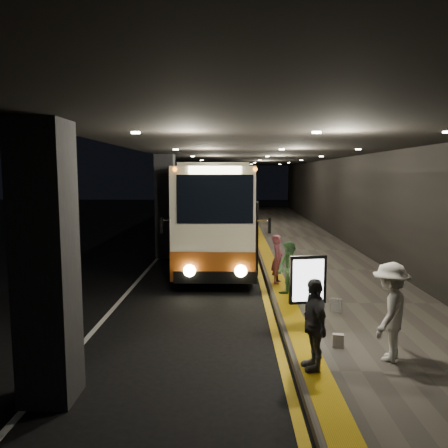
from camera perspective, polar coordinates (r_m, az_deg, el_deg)
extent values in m
plane|color=black|center=(15.08, -4.19, -7.18)|extent=(90.00, 90.00, 0.00)
cube|color=silver|center=(20.16, -7.97, -3.69)|extent=(0.12, 50.00, 0.01)
cube|color=gold|center=(19.93, 3.92, -3.76)|extent=(0.18, 50.00, 0.01)
cube|color=#514C44|center=(20.17, 10.76, -3.53)|extent=(4.50, 50.00, 0.15)
cube|color=gold|center=(19.93, 5.36, -3.33)|extent=(0.50, 50.00, 0.01)
cube|color=black|center=(20.37, 17.21, 4.67)|extent=(0.10, 50.00, 6.00)
cube|color=black|center=(7.32, -22.21, -4.85)|extent=(0.80, 0.80, 4.40)
cube|color=black|center=(18.85, -7.66, 2.33)|extent=(0.80, 0.80, 4.40)
cube|color=black|center=(30.74, -4.24, 4.02)|extent=(0.80, 0.80, 4.40)
cube|color=black|center=(19.63, 4.47, 9.55)|extent=(9.00, 50.00, 0.40)
cube|color=beige|center=(18.65, -0.42, 2.06)|extent=(2.65, 12.06, 3.41)
cube|color=#9A3D16|center=(18.80, -0.42, -1.76)|extent=(2.67, 12.08, 0.90)
cube|color=black|center=(12.57, -1.19, 3.27)|extent=(2.21, 0.09, 1.40)
cube|color=black|center=(12.99, -1.15, -6.91)|extent=(2.46, 0.28, 0.35)
cylinder|color=black|center=(15.19, -5.12, -5.14)|extent=(0.28, 1.00, 1.00)
cylinder|color=black|center=(15.11, 3.50, -5.19)|extent=(0.28, 1.00, 1.00)
cylinder|color=black|center=(22.87, -2.98, -1.15)|extent=(0.28, 1.00, 1.00)
cylinder|color=black|center=(22.82, 2.71, -1.16)|extent=(0.28, 1.00, 1.00)
sphere|color=#FFEAA5|center=(12.91, -4.53, -6.10)|extent=(0.36, 0.36, 0.36)
sphere|color=#FFEAA5|center=(12.85, 2.20, -6.15)|extent=(0.36, 0.36, 0.36)
cube|color=#FFF2BF|center=(12.54, -1.20, 7.07)|extent=(1.50, 0.07, 0.22)
cube|color=beige|center=(31.18, 0.38, 4.19)|extent=(3.07, 13.03, 3.67)
cube|color=#9A3D16|center=(31.26, 0.37, 1.72)|extent=(3.09, 13.05, 0.97)
cube|color=black|center=(24.65, 0.17, 5.43)|extent=(2.38, 0.13, 1.51)
cube|color=black|center=(24.90, 0.17, -0.29)|extent=(2.65, 0.33, 0.38)
cylinder|color=black|center=(27.27, -2.33, 0.20)|extent=(0.30, 1.08, 1.08)
cylinder|color=black|center=(27.23, 2.84, 0.18)|extent=(0.30, 1.08, 1.08)
cylinder|color=black|center=(35.63, -1.51, 1.71)|extent=(0.30, 1.08, 1.08)
cylinder|color=black|center=(35.60, 2.45, 1.71)|extent=(0.30, 1.08, 1.08)
cube|color=beige|center=(46.18, 0.45, 4.78)|extent=(2.64, 12.01, 3.39)
cube|color=#9A3D16|center=(46.23, 0.45, 3.23)|extent=(2.66, 12.03, 0.90)
cube|color=black|center=(40.14, 0.34, 5.57)|extent=(2.20, 0.09, 1.40)
cube|color=black|center=(40.33, 0.34, 2.30)|extent=(2.45, 0.28, 0.35)
cylinder|color=black|center=(42.50, -1.14, 2.46)|extent=(0.28, 1.00, 1.00)
cylinder|color=black|center=(42.47, 1.91, 2.45)|extent=(0.28, 1.00, 1.00)
cylinder|color=black|center=(50.27, -0.78, 3.10)|extent=(0.28, 1.00, 1.00)
cylinder|color=black|center=(50.24, 1.80, 3.10)|extent=(0.28, 1.00, 1.00)
imported|color=#AB505F|center=(13.85, 7.01, -4.57)|extent=(0.50, 0.64, 1.53)
imported|color=#4B8348|center=(12.36, 8.55, -5.89)|extent=(0.81, 0.89, 1.56)
imported|color=silver|center=(8.75, 20.89, -10.63)|extent=(1.11, 1.29, 1.83)
imported|color=#56575C|center=(7.99, 11.68, -12.69)|extent=(0.62, 1.02, 1.64)
cube|color=black|center=(11.44, 14.42, -10.23)|extent=(0.30, 0.21, 0.33)
cube|color=#B3AEA7|center=(9.25, 14.68, -14.54)|extent=(0.24, 0.16, 0.27)
cylinder|color=black|center=(9.81, 10.78, -11.98)|extent=(0.08, 0.08, 0.66)
cube|color=black|center=(9.58, 10.89, -7.15)|extent=(0.81, 0.25, 1.04)
cube|color=white|center=(9.52, 10.95, -7.23)|extent=(0.67, 0.15, 0.90)
cylinder|color=black|center=(14.00, 7.00, -5.22)|extent=(0.05, 0.05, 1.16)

